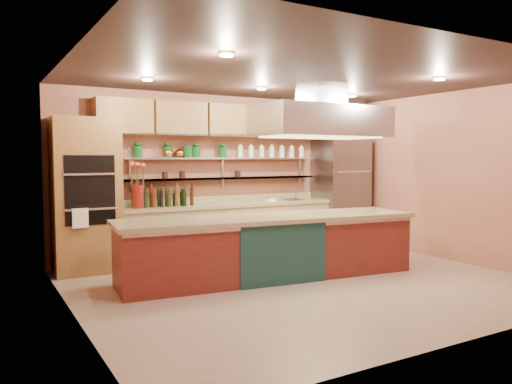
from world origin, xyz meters
TOP-DOWN VIEW (x-y plane):
  - floor at (0.00, 0.00)m, footprint 6.00×5.00m
  - ceiling at (0.00, 0.00)m, footprint 6.00×5.00m
  - wall_back at (0.00, 2.50)m, footprint 6.00×0.04m
  - wall_front at (0.00, -2.50)m, footprint 6.00×0.04m
  - wall_left at (-3.00, 0.00)m, footprint 0.04×5.00m
  - wall_right at (3.00, 0.00)m, footprint 0.04×5.00m
  - oven_stack at (-2.45, 2.18)m, footprint 0.95×0.64m
  - refrigerator at (2.35, 2.14)m, footprint 0.95×0.72m
  - back_counter at (-0.05, 2.20)m, footprint 3.84×0.64m
  - wall_shelf_lower at (-0.05, 2.37)m, footprint 3.60×0.26m
  - wall_shelf_upper at (-0.05, 2.37)m, footprint 3.60×0.26m
  - upper_cabinets at (0.00, 2.32)m, footprint 4.60×0.36m
  - range_hood at (0.64, 0.53)m, footprint 2.00×1.00m
  - ceiling_downlights at (0.00, 0.20)m, footprint 4.00×2.80m
  - island at (-0.26, 0.53)m, footprint 4.32×1.38m
  - flower_vase at (-1.67, 2.15)m, footprint 0.26×0.26m
  - oil_bottle_cluster at (-1.18, 2.15)m, footprint 0.90×0.28m
  - kitchen_scale at (0.74, 2.15)m, footprint 0.21×0.18m
  - bar_faucet at (1.37, 2.25)m, footprint 0.04×0.04m
  - copper_kettle at (-0.90, 2.37)m, footprint 0.23×0.23m
  - green_canister at (-0.75, 2.37)m, footprint 0.19×0.19m

SIDE VIEW (x-z plane):
  - floor at x=0.00m, z-range -0.02..0.00m
  - island at x=-0.26m, z-range 0.00..0.89m
  - back_counter at x=-0.05m, z-range 0.00..0.93m
  - kitchen_scale at x=0.74m, z-range 0.93..1.03m
  - bar_faucet at x=1.37m, z-range 0.93..1.15m
  - refrigerator at x=2.35m, z-range 0.00..2.10m
  - oil_bottle_cluster at x=-1.18m, z-range 0.93..1.22m
  - flower_vase at x=-1.67m, z-range 0.93..1.29m
  - oven_stack at x=-2.45m, z-range 0.00..2.30m
  - wall_shelf_lower at x=-0.05m, z-range 1.34..1.36m
  - wall_back at x=0.00m, z-range 0.00..2.80m
  - wall_front at x=0.00m, z-range 0.00..2.80m
  - wall_left at x=-3.00m, z-range 0.00..2.80m
  - wall_right at x=3.00m, z-range 0.00..2.80m
  - wall_shelf_upper at x=-0.05m, z-range 1.69..1.71m
  - copper_kettle at x=-0.90m, z-range 1.71..1.85m
  - green_canister at x=-0.75m, z-range 1.71..1.90m
  - range_hood at x=0.64m, z-range 2.02..2.48m
  - upper_cabinets at x=0.00m, z-range 2.08..2.62m
  - ceiling_downlights at x=0.00m, z-range 2.76..2.78m
  - ceiling at x=0.00m, z-range 2.79..2.81m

